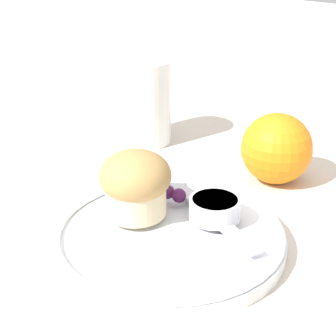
# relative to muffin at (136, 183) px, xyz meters

# --- Properties ---
(ground_plane) EXTENTS (3.00, 3.00, 0.00)m
(ground_plane) POSITION_rel_muffin_xyz_m (0.03, -0.01, -0.05)
(ground_plane) COLOR beige
(plate) EXTENTS (0.23, 0.23, 0.02)m
(plate) POSITION_rel_muffin_xyz_m (0.05, -0.00, -0.04)
(plate) COLOR white
(plate) RESTS_ON ground_plane
(muffin) EXTENTS (0.07, 0.07, 0.07)m
(muffin) POSITION_rel_muffin_xyz_m (0.00, 0.00, 0.00)
(muffin) COLOR beige
(muffin) RESTS_ON plate
(cream_ramekin) EXTENTS (0.05, 0.05, 0.02)m
(cream_ramekin) POSITION_rel_muffin_xyz_m (0.07, 0.04, -0.02)
(cream_ramekin) COLOR silver
(cream_ramekin) RESTS_ON plate
(berry_pair) EXTENTS (0.03, 0.02, 0.02)m
(berry_pair) POSITION_rel_muffin_xyz_m (0.02, 0.04, -0.03)
(berry_pair) COLOR #4C194C
(berry_pair) RESTS_ON plate
(butter_knife) EXTENTS (0.17, 0.11, 0.00)m
(butter_knife) POSITION_rel_muffin_xyz_m (0.05, 0.05, -0.03)
(butter_knife) COLOR silver
(butter_knife) RESTS_ON plate
(orange_fruit) EXTENTS (0.09, 0.09, 0.09)m
(orange_fruit) POSITION_rel_muffin_xyz_m (0.07, 0.19, -0.01)
(orange_fruit) COLOR orange
(orange_fruit) RESTS_ON ground_plane
(juice_glass) EXTENTS (0.07, 0.07, 0.12)m
(juice_glass) POSITION_rel_muffin_xyz_m (-0.13, 0.20, 0.00)
(juice_glass) COLOR silver
(juice_glass) RESTS_ON ground_plane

